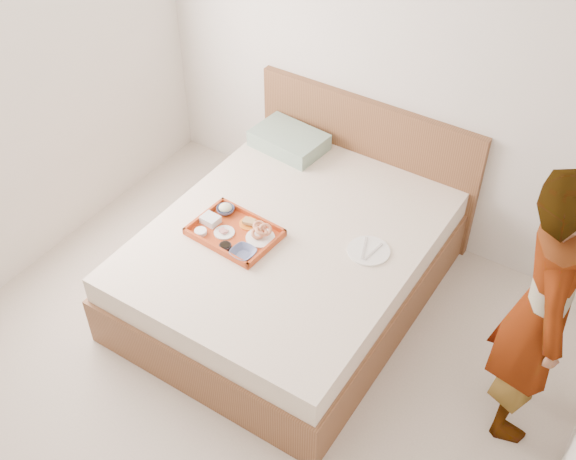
# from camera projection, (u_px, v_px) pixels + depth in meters

# --- Properties ---
(ground) EXTENTS (3.50, 4.00, 0.01)m
(ground) POSITION_uv_depth(u_px,v_px,m) (212.00, 410.00, 3.97)
(ground) COLOR beige
(ground) RESTS_ON ground
(wall_back) EXTENTS (3.50, 0.01, 2.60)m
(wall_back) POSITION_uv_depth(u_px,v_px,m) (394.00, 55.00, 4.34)
(wall_back) COLOR silver
(wall_back) RESTS_ON ground
(bed) EXTENTS (1.65, 2.00, 0.53)m
(bed) POSITION_uv_depth(u_px,v_px,m) (290.00, 263.00, 4.46)
(bed) COLOR brown
(bed) RESTS_ON ground
(headboard) EXTENTS (1.65, 0.06, 0.95)m
(headboard) POSITION_uv_depth(u_px,v_px,m) (365.00, 160.00, 4.92)
(headboard) COLOR brown
(headboard) RESTS_ON ground
(pillow) EXTENTS (0.52, 0.38, 0.12)m
(pillow) POSITION_uv_depth(u_px,v_px,m) (289.00, 140.00, 4.90)
(pillow) COLOR #92AB98
(pillow) RESTS_ON bed
(tray) EXTENTS (0.54, 0.41, 0.05)m
(tray) POSITION_uv_depth(u_px,v_px,m) (235.00, 232.00, 4.25)
(tray) COLOR #B34116
(tray) RESTS_ON bed
(prawn_plate) EXTENTS (0.19, 0.19, 0.01)m
(prawn_plate) POSITION_uv_depth(u_px,v_px,m) (260.00, 238.00, 4.22)
(prawn_plate) COLOR white
(prawn_plate) RESTS_ON tray
(navy_bowl_big) EXTENTS (0.15, 0.15, 0.04)m
(navy_bowl_big) POSITION_uv_depth(u_px,v_px,m) (243.00, 253.00, 4.10)
(navy_bowl_big) COLOR navy
(navy_bowl_big) RESTS_ON tray
(sauce_dish) EXTENTS (0.08, 0.08, 0.03)m
(sauce_dish) POSITION_uv_depth(u_px,v_px,m) (225.00, 247.00, 4.15)
(sauce_dish) COLOR black
(sauce_dish) RESTS_ON tray
(meat_plate) EXTENTS (0.14, 0.14, 0.01)m
(meat_plate) POSITION_uv_depth(u_px,v_px,m) (224.00, 233.00, 4.25)
(meat_plate) COLOR white
(meat_plate) RESTS_ON tray
(bread_plate) EXTENTS (0.13, 0.13, 0.01)m
(bread_plate) POSITION_uv_depth(u_px,v_px,m) (249.00, 224.00, 4.31)
(bread_plate) COLOR orange
(bread_plate) RESTS_ON tray
(salad_bowl) EXTENTS (0.12, 0.12, 0.04)m
(salad_bowl) POSITION_uv_depth(u_px,v_px,m) (226.00, 210.00, 4.39)
(salad_bowl) COLOR navy
(salad_bowl) RESTS_ON tray
(plastic_tub) EXTENTS (0.11, 0.10, 0.05)m
(plastic_tub) POSITION_uv_depth(u_px,v_px,m) (210.00, 220.00, 4.31)
(plastic_tub) COLOR silver
(plastic_tub) RESTS_ON tray
(cheese_round) EXTENTS (0.08, 0.08, 0.03)m
(cheese_round) POSITION_uv_depth(u_px,v_px,m) (201.00, 232.00, 4.24)
(cheese_round) COLOR white
(cheese_round) RESTS_ON tray
(dinner_plate) EXTENTS (0.26, 0.26, 0.01)m
(dinner_plate) POSITION_uv_depth(u_px,v_px,m) (369.00, 251.00, 4.15)
(dinner_plate) COLOR white
(dinner_plate) RESTS_ON bed
(person) EXTENTS (0.57, 0.70, 1.66)m
(person) POSITION_uv_depth(u_px,v_px,m) (543.00, 311.00, 3.41)
(person) COLOR white
(person) RESTS_ON ground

